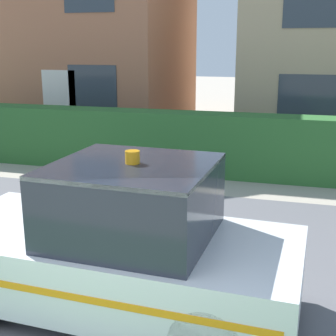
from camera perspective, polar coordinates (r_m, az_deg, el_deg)
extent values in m
cube|color=#5B5B60|center=(6.48, -1.58, -10.45)|extent=(28.00, 5.47, 0.01)
cube|color=#2D662D|center=(10.18, 5.40, 2.87)|extent=(15.34, 0.75, 1.35)
cylinder|color=black|center=(6.27, -13.58, -8.44)|extent=(0.66, 0.23, 0.66)
cylinder|color=black|center=(5.48, 8.49, -11.71)|extent=(0.66, 0.23, 0.66)
cube|color=silver|center=(5.08, -6.49, -11.41)|extent=(3.90, 1.83, 0.69)
cube|color=#232833|center=(4.72, -4.25, -3.93)|extent=(1.62, 1.57, 0.76)
cube|color=silver|center=(4.62, -4.33, 0.32)|extent=(1.62, 1.57, 0.04)
cube|color=orange|center=(5.76, -3.01, -7.51)|extent=(3.63, 0.17, 0.07)
cube|color=orange|center=(4.41, -11.20, -15.25)|extent=(3.63, 0.17, 0.07)
cylinder|color=orange|center=(4.60, -4.35, 1.33)|extent=(0.15, 0.15, 0.13)
cube|color=#A86B4C|center=(16.27, -11.39, 14.83)|extent=(7.02, 5.75, 5.70)
cube|color=white|center=(13.40, -13.03, 7.07)|extent=(1.00, 0.02, 2.10)
cube|color=#333D47|center=(12.89, -9.20, 9.41)|extent=(1.40, 0.02, 1.30)
cube|color=#333D47|center=(11.84, 16.61, 7.73)|extent=(1.40, 0.02, 1.30)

